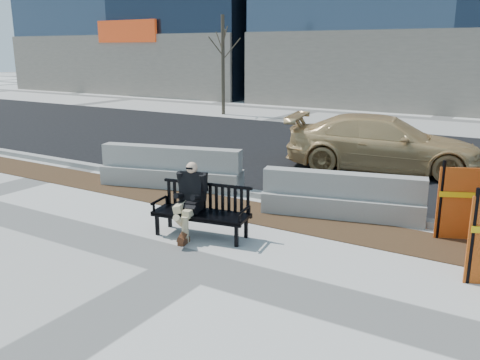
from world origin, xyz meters
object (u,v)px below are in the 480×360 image
(jersey_barrier_right, at_px, (341,216))
(bench, at_px, (202,236))
(sedan, at_px, (381,170))
(seated_man, at_px, (191,234))
(jersey_barrier_left, at_px, (172,187))

(jersey_barrier_right, bearing_deg, bench, -140.33)
(bench, relative_size, sedan, 0.34)
(seated_man, bearing_deg, jersey_barrier_left, 125.01)
(seated_man, relative_size, sedan, 0.25)
(bench, relative_size, jersey_barrier_right, 0.56)
(seated_man, distance_m, jersey_barrier_right, 2.92)
(seated_man, relative_size, jersey_barrier_left, 0.37)
(seated_man, distance_m, jersey_barrier_left, 3.15)
(bench, relative_size, jersey_barrier_left, 0.51)
(sedan, bearing_deg, seated_man, 155.40)
(seated_man, xyz_separation_m, sedan, (1.45, 6.35, 0.00))
(sedan, bearing_deg, jersey_barrier_left, 126.59)
(seated_man, xyz_separation_m, jersey_barrier_right, (1.88, 2.23, 0.00))
(bench, height_order, jersey_barrier_right, bench)
(jersey_barrier_left, bearing_deg, sedan, 32.95)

